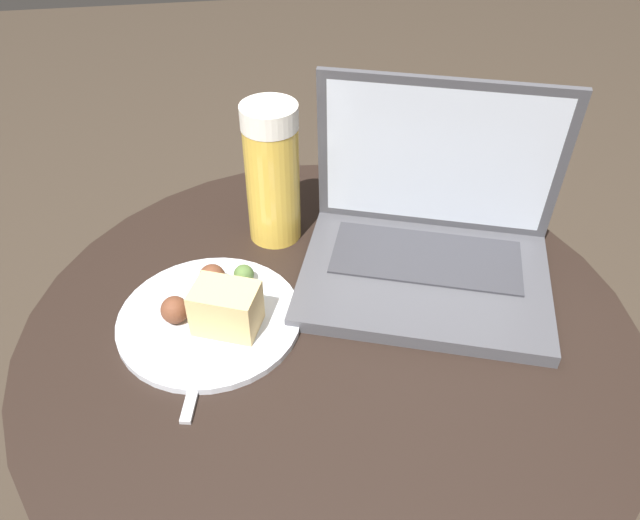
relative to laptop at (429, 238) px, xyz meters
name	(u,v)px	position (x,y,z in m)	size (l,w,h in m)	color
table	(329,388)	(-0.14, -0.09, -0.17)	(0.74, 0.74, 0.54)	#9E9EA3
laptop	(429,238)	(0.00, 0.00, 0.00)	(0.37, 0.32, 0.24)	#47474C
beer_glass	(272,174)	(-0.19, 0.10, 0.05)	(0.07, 0.07, 0.20)	gold
snack_plate	(214,312)	(-0.28, -0.06, -0.03)	(0.22, 0.22, 0.07)	silver
fork	(203,353)	(-0.29, -0.11, -0.05)	(0.05, 0.17, 0.00)	#B2B2B7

